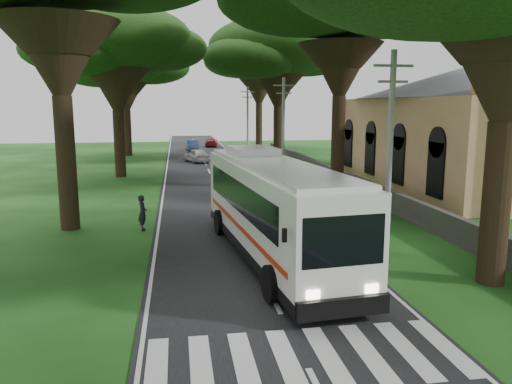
{
  "coord_description": "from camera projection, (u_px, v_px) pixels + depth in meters",
  "views": [
    {
      "loc": [
        -2.81,
        -12.6,
        5.92
      ],
      "look_at": [
        0.52,
        8.35,
        2.2
      ],
      "focal_mm": 35.0,
      "sensor_mm": 36.0,
      "label": 1
    }
  ],
  "objects": [
    {
      "name": "ground",
      "position": [
        285.0,
        323.0,
        13.72
      ],
      "size": [
        140.0,
        140.0,
        0.0
      ],
      "primitive_type": "plane",
      "color": "#163F12",
      "rests_on": "ground"
    },
    {
      "name": "tree_l_midb",
      "position": [
        115.0,
        41.0,
        39.85
      ],
      "size": [
        12.52,
        12.52,
        13.8
      ],
      "color": "black",
      "rests_on": "ground"
    },
    {
      "name": "distant_car_a",
      "position": [
        197.0,
        155.0,
        51.79
      ],
      "size": [
        2.95,
        4.5,
        1.42
      ],
      "primitive_type": "imported",
      "rotation": [
        0.0,
        0.0,
        3.47
      ],
      "color": "#98989C",
      "rests_on": "road"
    },
    {
      "name": "coach_bus",
      "position": [
        273.0,
        207.0,
        19.24
      ],
      "size": [
        4.0,
        12.99,
        3.77
      ],
      "rotation": [
        0.0,
        0.0,
        0.1
      ],
      "color": "white",
      "rests_on": "ground"
    },
    {
      "name": "church",
      "position": [
        461.0,
        119.0,
        36.59
      ],
      "size": [
        14.0,
        24.0,
        11.6
      ],
      "color": "tan",
      "rests_on": "ground"
    },
    {
      "name": "pole_far",
      "position": [
        248.0,
        120.0,
        58.59
      ],
      "size": [
        1.6,
        0.24,
        8.0
      ],
      "color": "gray",
      "rests_on": "ground"
    },
    {
      "name": "property_wall",
      "position": [
        333.0,
        175.0,
        38.35
      ],
      "size": [
        0.35,
        50.0,
        1.2
      ],
      "primitive_type": "cube",
      "color": "#383533",
      "rests_on": "ground"
    },
    {
      "name": "distant_car_c",
      "position": [
        211.0,
        142.0,
        71.18
      ],
      "size": [
        2.08,
        4.28,
        1.2
      ],
      "primitive_type": "imported",
      "rotation": [
        0.0,
        0.0,
        3.04
      ],
      "color": "maroon",
      "rests_on": "road"
    },
    {
      "name": "crosswalk",
      "position": [
        303.0,
        359.0,
        11.77
      ],
      "size": [
        8.0,
        3.0,
        0.01
      ],
      "primitive_type": "cube",
      "color": "silver",
      "rests_on": "ground"
    },
    {
      "name": "pedestrian",
      "position": [
        143.0,
        213.0,
        23.7
      ],
      "size": [
        0.48,
        0.67,
        1.71
      ],
      "primitive_type": "imported",
      "rotation": [
        0.0,
        0.0,
        1.69
      ],
      "color": "black",
      "rests_on": "ground"
    },
    {
      "name": "tree_r_midb",
      "position": [
        278.0,
        49.0,
        49.86
      ],
      "size": [
        14.02,
        14.02,
        14.58
      ],
      "color": "black",
      "rests_on": "ground"
    },
    {
      "name": "road",
      "position": [
        215.0,
        183.0,
        38.04
      ],
      "size": [
        8.0,
        120.0,
        0.04
      ],
      "primitive_type": "cube",
      "color": "black",
      "rests_on": "ground"
    },
    {
      "name": "distant_car_b",
      "position": [
        192.0,
        145.0,
        64.99
      ],
      "size": [
        1.73,
        4.22,
        1.36
      ],
      "primitive_type": "imported",
      "rotation": [
        0.0,
        0.0,
        0.07
      ],
      "color": "navy",
      "rests_on": "road"
    },
    {
      "name": "pole_mid",
      "position": [
        283.0,
        127.0,
        39.14
      ],
      "size": [
        1.6,
        0.24,
        8.0
      ],
      "color": "gray",
      "rests_on": "ground"
    },
    {
      "name": "pole_near",
      "position": [
        390.0,
        149.0,
        19.68
      ],
      "size": [
        1.6,
        0.24,
        8.0
      ],
      "color": "gray",
      "rests_on": "ground"
    },
    {
      "name": "tree_l_far",
      "position": [
        124.0,
        63.0,
        57.26
      ],
      "size": [
        12.44,
        12.44,
        13.46
      ],
      "color": "black",
      "rests_on": "ground"
    },
    {
      "name": "tree_r_far",
      "position": [
        259.0,
        56.0,
        67.37
      ],
      "size": [
        13.7,
        13.7,
        15.45
      ],
      "color": "black",
      "rests_on": "ground"
    }
  ]
}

